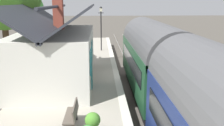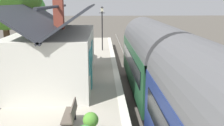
{
  "view_description": "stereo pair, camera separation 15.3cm",
  "coord_description": "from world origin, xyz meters",
  "px_view_note": "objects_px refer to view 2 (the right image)",
  "views": [
    {
      "loc": [
        -14.94,
        2.21,
        5.45
      ],
      "look_at": [
        -1.08,
        1.5,
        1.99
      ],
      "focal_mm": 40.28,
      "sensor_mm": 36.0,
      "label": 1
    },
    {
      "loc": [
        -14.95,
        2.06,
        5.45
      ],
      "look_at": [
        -1.08,
        1.5,
        1.99
      ],
      "focal_mm": 40.28,
      "sensor_mm": 36.0,
      "label": 2
    }
  ],
  "objects_px": {
    "bench_by_lamp": "(71,115)",
    "planter_under_sign": "(61,56)",
    "station_building": "(57,54)",
    "planter_edge_near": "(59,53)",
    "planter_by_door": "(91,122)",
    "train": "(178,86)",
    "lamp_post_platform": "(102,20)",
    "tree_behind_building": "(30,11)"
  },
  "relations": [
    {
      "from": "train",
      "to": "tree_behind_building",
      "type": "relative_size",
      "value": 2.88
    },
    {
      "from": "bench_by_lamp",
      "to": "station_building",
      "type": "bearing_deg",
      "value": 14.02
    },
    {
      "from": "bench_by_lamp",
      "to": "planter_edge_near",
      "type": "relative_size",
      "value": 2.12
    },
    {
      "from": "bench_by_lamp",
      "to": "planter_by_door",
      "type": "xyz_separation_m",
      "value": [
        -0.54,
        -0.74,
        -0.04
      ]
    },
    {
      "from": "station_building",
      "to": "planter_under_sign",
      "type": "relative_size",
      "value": 10.43
    },
    {
      "from": "bench_by_lamp",
      "to": "planter_under_sign",
      "type": "xyz_separation_m",
      "value": [
        10.32,
        1.93,
        -0.07
      ]
    },
    {
      "from": "planter_by_door",
      "to": "tree_behind_building",
      "type": "relative_size",
      "value": 0.13
    },
    {
      "from": "train",
      "to": "lamp_post_platform",
      "type": "bearing_deg",
      "value": 12.1
    },
    {
      "from": "planter_edge_near",
      "to": "planter_under_sign",
      "type": "bearing_deg",
      "value": -161.36
    },
    {
      "from": "tree_behind_building",
      "to": "lamp_post_platform",
      "type": "bearing_deg",
      "value": -127.55
    },
    {
      "from": "lamp_post_platform",
      "to": "tree_behind_building",
      "type": "height_order",
      "value": "tree_behind_building"
    },
    {
      "from": "station_building",
      "to": "planter_under_sign",
      "type": "height_order",
      "value": "station_building"
    },
    {
      "from": "train",
      "to": "lamp_post_platform",
      "type": "height_order",
      "value": "lamp_post_platform"
    },
    {
      "from": "train",
      "to": "planter_edge_near",
      "type": "height_order",
      "value": "train"
    },
    {
      "from": "station_building",
      "to": "planter_by_door",
      "type": "relative_size",
      "value": 9.94
    },
    {
      "from": "planter_edge_near",
      "to": "planter_under_sign",
      "type": "height_order",
      "value": "planter_under_sign"
    },
    {
      "from": "bench_by_lamp",
      "to": "tree_behind_building",
      "type": "xyz_separation_m",
      "value": [
        20.62,
        6.84,
        2.84
      ]
    },
    {
      "from": "planter_under_sign",
      "to": "planter_edge_near",
      "type": "bearing_deg",
      "value": 18.64
    },
    {
      "from": "bench_by_lamp",
      "to": "planter_under_sign",
      "type": "height_order",
      "value": "bench_by_lamp"
    },
    {
      "from": "planter_under_sign",
      "to": "lamp_post_platform",
      "type": "relative_size",
      "value": 0.2
    },
    {
      "from": "train",
      "to": "station_building",
      "type": "height_order",
      "value": "station_building"
    },
    {
      "from": "train",
      "to": "bench_by_lamp",
      "type": "bearing_deg",
      "value": 100.9
    },
    {
      "from": "bench_by_lamp",
      "to": "tree_behind_building",
      "type": "distance_m",
      "value": 21.91
    },
    {
      "from": "station_building",
      "to": "planter_edge_near",
      "type": "bearing_deg",
      "value": 9.13
    },
    {
      "from": "bench_by_lamp",
      "to": "planter_by_door",
      "type": "relative_size",
      "value": 1.72
    },
    {
      "from": "planter_by_door",
      "to": "planter_under_sign",
      "type": "relative_size",
      "value": 1.05
    },
    {
      "from": "bench_by_lamp",
      "to": "planter_under_sign",
      "type": "relative_size",
      "value": 1.8
    },
    {
      "from": "lamp_post_platform",
      "to": "planter_under_sign",
      "type": "bearing_deg",
      "value": 143.04
    },
    {
      "from": "bench_by_lamp",
      "to": "planter_by_door",
      "type": "bearing_deg",
      "value": -126.22
    },
    {
      "from": "planter_under_sign",
      "to": "lamp_post_platform",
      "type": "bearing_deg",
      "value": -36.96
    },
    {
      "from": "tree_behind_building",
      "to": "planter_under_sign",
      "type": "bearing_deg",
      "value": -154.51
    },
    {
      "from": "station_building",
      "to": "lamp_post_platform",
      "type": "height_order",
      "value": "station_building"
    },
    {
      "from": "planter_by_door",
      "to": "planter_under_sign",
      "type": "distance_m",
      "value": 11.19
    },
    {
      "from": "tree_behind_building",
      "to": "planter_by_door",
      "type": "bearing_deg",
      "value": -160.29
    },
    {
      "from": "train",
      "to": "station_building",
      "type": "distance_m",
      "value": 7.3
    },
    {
      "from": "planter_by_door",
      "to": "planter_under_sign",
      "type": "bearing_deg",
      "value": 13.82
    },
    {
      "from": "planter_under_sign",
      "to": "tree_behind_building",
      "type": "bearing_deg",
      "value": 25.49
    },
    {
      "from": "bench_by_lamp",
      "to": "tree_behind_building",
      "type": "height_order",
      "value": "tree_behind_building"
    },
    {
      "from": "station_building",
      "to": "bench_by_lamp",
      "type": "distance_m",
      "value": 5.85
    },
    {
      "from": "station_building",
      "to": "planter_by_door",
      "type": "height_order",
      "value": "station_building"
    },
    {
      "from": "lamp_post_platform",
      "to": "tree_behind_building",
      "type": "relative_size",
      "value": 0.62
    },
    {
      "from": "planter_by_door",
      "to": "planter_under_sign",
      "type": "xyz_separation_m",
      "value": [
        10.87,
        2.67,
        -0.03
      ]
    }
  ]
}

